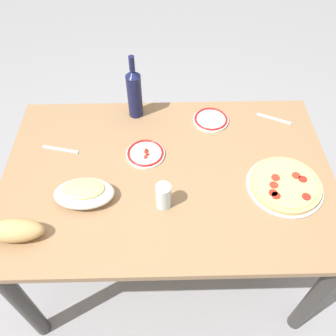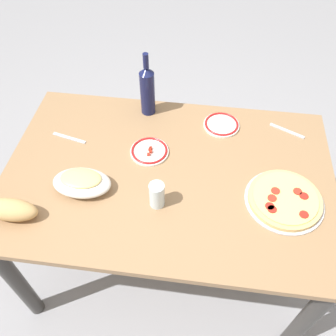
{
  "view_description": "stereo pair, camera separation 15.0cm",
  "coord_description": "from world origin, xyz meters",
  "px_view_note": "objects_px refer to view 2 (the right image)",
  "views": [
    {
      "loc": [
        -0.02,
        -0.97,
        1.93
      ],
      "look_at": [
        0.0,
        0.0,
        0.78
      ],
      "focal_mm": 38.14,
      "sensor_mm": 36.0,
      "label": 1
    },
    {
      "loc": [
        0.13,
        -0.96,
        1.93
      ],
      "look_at": [
        0.0,
        0.0,
        0.78
      ],
      "focal_mm": 38.14,
      "sensor_mm": 36.0,
      "label": 2
    }
  ],
  "objects_px": {
    "wine_bottle": "(147,90)",
    "side_plate_far": "(221,125)",
    "bread_loaf": "(10,210)",
    "baked_pasta_dish": "(82,182)",
    "water_glass": "(157,195)",
    "dining_table": "(168,189)",
    "side_plate_near": "(149,151)",
    "pepperoni_pizza": "(285,199)"
  },
  "relations": [
    {
      "from": "dining_table",
      "to": "side_plate_far",
      "type": "xyz_separation_m",
      "value": [
        0.22,
        0.32,
        0.12
      ]
    },
    {
      "from": "water_glass",
      "to": "bread_loaf",
      "type": "xyz_separation_m",
      "value": [
        -0.54,
        -0.13,
        -0.02
      ]
    },
    {
      "from": "baked_pasta_dish",
      "to": "water_glass",
      "type": "height_order",
      "value": "water_glass"
    },
    {
      "from": "wine_bottle",
      "to": "water_glass",
      "type": "relative_size",
      "value": 2.79
    },
    {
      "from": "wine_bottle",
      "to": "side_plate_far",
      "type": "relative_size",
      "value": 1.89
    },
    {
      "from": "baked_pasta_dish",
      "to": "side_plate_near",
      "type": "bearing_deg",
      "value": 44.5
    },
    {
      "from": "wine_bottle",
      "to": "side_plate_near",
      "type": "relative_size",
      "value": 1.87
    },
    {
      "from": "dining_table",
      "to": "water_glass",
      "type": "height_order",
      "value": "water_glass"
    },
    {
      "from": "baked_pasta_dish",
      "to": "wine_bottle",
      "type": "distance_m",
      "value": 0.55
    },
    {
      "from": "pepperoni_pizza",
      "to": "wine_bottle",
      "type": "distance_m",
      "value": 0.79
    },
    {
      "from": "wine_bottle",
      "to": "water_glass",
      "type": "distance_m",
      "value": 0.56
    },
    {
      "from": "side_plate_far",
      "to": "bread_loaf",
      "type": "xyz_separation_m",
      "value": [
        -0.78,
        -0.61,
        0.03
      ]
    },
    {
      "from": "dining_table",
      "to": "water_glass",
      "type": "relative_size",
      "value": 12.16
    },
    {
      "from": "wine_bottle",
      "to": "dining_table",
      "type": "bearing_deg",
      "value": -68.6
    },
    {
      "from": "dining_table",
      "to": "water_glass",
      "type": "distance_m",
      "value": 0.24
    },
    {
      "from": "baked_pasta_dish",
      "to": "wine_bottle",
      "type": "xyz_separation_m",
      "value": [
        0.19,
        0.51,
        0.09
      ]
    },
    {
      "from": "dining_table",
      "to": "bread_loaf",
      "type": "distance_m",
      "value": 0.66
    },
    {
      "from": "pepperoni_pizza",
      "to": "wine_bottle",
      "type": "bearing_deg",
      "value": 143.42
    },
    {
      "from": "pepperoni_pizza",
      "to": "bread_loaf",
      "type": "xyz_separation_m",
      "value": [
        -1.05,
        -0.21,
        0.03
      ]
    },
    {
      "from": "side_plate_far",
      "to": "bread_loaf",
      "type": "relative_size",
      "value": 0.79
    },
    {
      "from": "baked_pasta_dish",
      "to": "bread_loaf",
      "type": "distance_m",
      "value": 0.28
    },
    {
      "from": "water_glass",
      "to": "bread_loaf",
      "type": "bearing_deg",
      "value": -166.58
    },
    {
      "from": "water_glass",
      "to": "pepperoni_pizza",
      "type": "bearing_deg",
      "value": 8.65
    },
    {
      "from": "side_plate_near",
      "to": "bread_loaf",
      "type": "xyz_separation_m",
      "value": [
        -0.47,
        -0.4,
        0.03
      ]
    },
    {
      "from": "wine_bottle",
      "to": "pepperoni_pizza",
      "type": "bearing_deg",
      "value": -36.58
    },
    {
      "from": "baked_pasta_dish",
      "to": "side_plate_near",
      "type": "xyz_separation_m",
      "value": [
        0.24,
        0.23,
        -0.03
      ]
    },
    {
      "from": "dining_table",
      "to": "side_plate_near",
      "type": "height_order",
      "value": "side_plate_near"
    },
    {
      "from": "wine_bottle",
      "to": "side_plate_far",
      "type": "xyz_separation_m",
      "value": [
        0.36,
        -0.06,
        -0.12
      ]
    },
    {
      "from": "dining_table",
      "to": "baked_pasta_dish",
      "type": "bearing_deg",
      "value": -159.07
    },
    {
      "from": "dining_table",
      "to": "pepperoni_pizza",
      "type": "height_order",
      "value": "pepperoni_pizza"
    },
    {
      "from": "side_plate_near",
      "to": "pepperoni_pizza",
      "type": "bearing_deg",
      "value": -18.39
    },
    {
      "from": "baked_pasta_dish",
      "to": "side_plate_far",
      "type": "relative_size",
      "value": 1.4
    },
    {
      "from": "bread_loaf",
      "to": "water_glass",
      "type": "bearing_deg",
      "value": 13.42
    },
    {
      "from": "baked_pasta_dish",
      "to": "bread_loaf",
      "type": "relative_size",
      "value": 1.11
    },
    {
      "from": "baked_pasta_dish",
      "to": "side_plate_far",
      "type": "bearing_deg",
      "value": 39.21
    },
    {
      "from": "side_plate_near",
      "to": "side_plate_far",
      "type": "relative_size",
      "value": 1.01
    },
    {
      "from": "baked_pasta_dish",
      "to": "wine_bottle",
      "type": "relative_size",
      "value": 0.74
    },
    {
      "from": "baked_pasta_dish",
      "to": "bread_loaf",
      "type": "height_order",
      "value": "bread_loaf"
    },
    {
      "from": "dining_table",
      "to": "side_plate_near",
      "type": "relative_size",
      "value": 8.17
    },
    {
      "from": "wine_bottle",
      "to": "side_plate_near",
      "type": "height_order",
      "value": "wine_bottle"
    },
    {
      "from": "dining_table",
      "to": "water_glass",
      "type": "bearing_deg",
      "value": -97.54
    },
    {
      "from": "dining_table",
      "to": "side_plate_far",
      "type": "distance_m",
      "value": 0.41
    }
  ]
}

